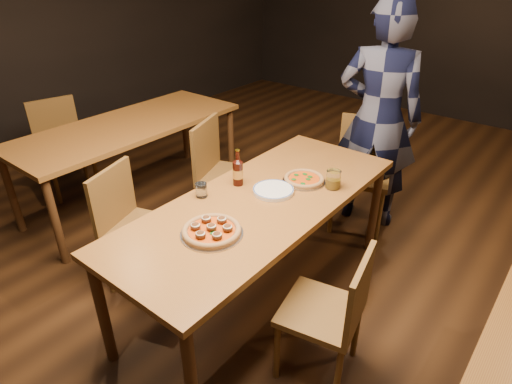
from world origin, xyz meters
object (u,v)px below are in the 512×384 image
Objects in this scene: chair_end at (361,175)px; beer_bottle at (238,173)px; pizza_meatball at (212,230)px; diner at (378,118)px; table_main at (261,209)px; chair_main_sw at (231,176)px; chair_main_nw at (142,229)px; chair_main_e at (321,310)px; water_glass at (201,190)px; chair_nbr_left at (65,147)px; amber_glass at (333,179)px; table_left at (129,131)px; plate_stack at (273,190)px; pizza_margherita at (304,179)px.

beer_bottle reaches higher than chair_end.
pizza_meatball is 0.18× the size of diner.
table_main is 1.38m from diner.
beer_bottle is (0.47, -0.45, 0.36)m from chair_main_sw.
chair_main_nw is 1.07× the size of chair_main_e.
pizza_meatball is at bearing -63.38° from beer_bottle.
beer_bottle reaches higher than water_glass.
chair_nbr_left reaches higher than amber_glass.
plate_stack reaches higher than table_left.
pizza_meatball is (0.73, -0.95, 0.30)m from chair_main_sw.
pizza_margherita reaches higher than table_left.
chair_nbr_left reaches higher than chair_main_nw.
table_left is at bearing 37.34° from chair_main_nw.
water_glass is at bearing 58.96° from diner.
plate_stack is at bearing -133.77° from chair_main_e.
pizza_meatball is 0.80m from pizza_margherita.
table_main is 0.49m from amber_glass.
water_glass is at bearing -82.25° from chair_nbr_left.
pizza_margherita is (-0.52, 0.60, 0.35)m from chair_main_e.
beer_bottle is at bearing -9.49° from table_left.
table_left is 1.04m from chair_main_sw.
chair_end is 1.24m from beer_bottle.
diner is (0.40, 1.56, 0.11)m from water_glass.
chair_main_sw is 1.05m from chair_end.
chair_nbr_left reaches higher than pizza_meatball.
chair_main_sw is at bearing 168.44° from pizza_margherita.
water_glass is (-0.31, -0.31, 0.03)m from plate_stack.
water_glass is (-0.30, -0.20, 0.11)m from table_main.
pizza_margherita is at bearing 71.98° from diner.
table_left is 1.24m from chair_main_nw.
diner is (0.08, 1.80, 0.13)m from pizza_meatball.
pizza_margherita is (1.78, 0.05, 0.09)m from table_left.
table_left is 2.01m from chair_end.
pizza_meatball is at bearing -162.06° from chair_main_sw.
beer_bottle is 2.03× the size of amber_glass.
chair_end reaches higher than pizza_meatball.
amber_glass is at bearing 13.63° from pizza_margherita.
chair_nbr_left is (-2.93, 0.27, 0.04)m from chair_main_e.
chair_nbr_left is 2.82m from diner.
chair_main_sw is 1.51m from chair_main_e.
amber_glass is (0.17, -0.80, 0.34)m from chair_end.
chair_main_nw is 0.89m from chair_main_sw.
table_left is 2.40× the size of chair_main_e.
pizza_margherita is at bearing 44.01° from beer_bottle.
water_glass is (1.40, -0.50, 0.11)m from table_left.
chair_main_e is at bearing -102.67° from chair_main_nw.
chair_main_nw is 1.11m from pizza_margherita.
beer_bottle is (-0.82, 0.31, 0.42)m from chair_main_e.
chair_nbr_left is 2.43m from pizza_meatball.
chair_main_e is at bearing -49.33° from pizza_margherita.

